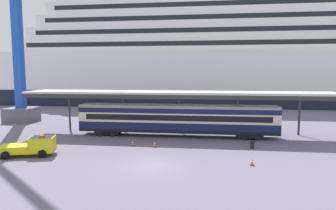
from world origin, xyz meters
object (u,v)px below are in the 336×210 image
at_px(cruise_ship, 262,54).
at_px(traffic_cone_far, 155,144).
at_px(service_truck, 33,146).
at_px(dockside_crane, 21,20).
at_px(traffic_cone_mid, 133,143).
at_px(quay_bollard, 252,144).
at_px(traffic_cone_near, 252,162).
at_px(train_carriage, 177,119).

height_order(cruise_ship, traffic_cone_far, cruise_ship).
height_order(service_truck, dockside_crane, dockside_crane).
relative_size(traffic_cone_mid, traffic_cone_far, 0.92).
relative_size(service_truck, quay_bollard, 5.79).
xyz_separation_m(dockside_crane, quay_bollard, (35.27, -13.49, -16.36)).
relative_size(cruise_ship, traffic_cone_mid, 186.32).
bearing_deg(service_truck, traffic_cone_near, -1.23).
relative_size(traffic_cone_near, dockside_crane, 0.01).
height_order(train_carriage, quay_bollard, train_carriage).
height_order(service_truck, traffic_cone_mid, service_truck).
relative_size(cruise_ship, service_truck, 24.35).
relative_size(traffic_cone_far, dockside_crane, 0.01).
height_order(cruise_ship, service_truck, cruise_ship).
relative_size(traffic_cone_mid, dockside_crane, 0.01).
distance_m(service_truck, traffic_cone_far, 12.45).
bearing_deg(train_carriage, cruise_ship, 67.00).
bearing_deg(dockside_crane, quay_bollard, -20.92).
distance_m(service_truck, traffic_cone_mid, 10.28).
bearing_deg(quay_bollard, traffic_cone_mid, -177.90).
bearing_deg(traffic_cone_mid, traffic_cone_near, -24.39).
distance_m(traffic_cone_near, dockside_crane, 42.84).
bearing_deg(traffic_cone_far, quay_bollard, 4.18).
height_order(traffic_cone_mid, dockside_crane, dockside_crane).
xyz_separation_m(traffic_cone_mid, traffic_cone_far, (2.57, -0.29, 0.03)).
height_order(service_truck, traffic_cone_far, service_truck).
bearing_deg(traffic_cone_near, cruise_ship, 78.99).
height_order(cruise_ship, train_carriage, cruise_ship).
xyz_separation_m(traffic_cone_far, quay_bollard, (10.68, 0.78, 0.13)).
relative_size(cruise_ship, dockside_crane, 2.41).
xyz_separation_m(cruise_ship, dockside_crane, (-44.99, -35.24, 3.68)).
bearing_deg(traffic_cone_near, traffic_cone_far, 151.50).
xyz_separation_m(train_carriage, service_truck, (-13.37, -10.80, -1.33)).
distance_m(train_carriage, traffic_cone_mid, 7.49).
height_order(traffic_cone_far, dockside_crane, dockside_crane).
xyz_separation_m(train_carriage, dockside_crane, (-26.50, 8.29, 14.56)).
relative_size(traffic_cone_near, traffic_cone_far, 0.76).
height_order(traffic_cone_far, quay_bollard, quay_bollard).
height_order(traffic_cone_near, traffic_cone_mid, traffic_cone_mid).
relative_size(dockside_crane, quay_bollard, 58.41).
bearing_deg(traffic_cone_mid, service_truck, -150.07).
relative_size(traffic_cone_mid, quay_bollard, 0.76).
relative_size(train_carriage, service_truck, 4.58).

